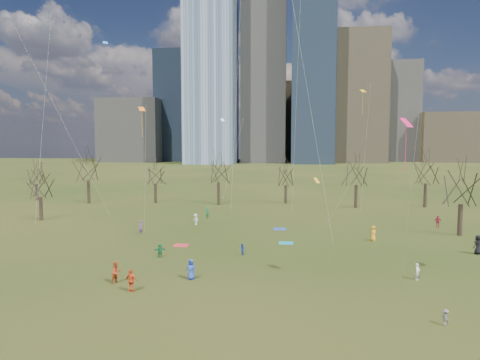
# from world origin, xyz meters

# --- Properties ---
(ground) EXTENTS (500.00, 500.00, 0.00)m
(ground) POSITION_xyz_m (0.00, 0.00, 0.00)
(ground) COLOR black
(ground) RESTS_ON ground
(downtown_skyline) EXTENTS (212.50, 78.00, 118.00)m
(downtown_skyline) POSITION_xyz_m (-2.43, 210.64, 39.01)
(downtown_skyline) COLOR slate
(downtown_skyline) RESTS_ON ground
(bare_tree_row) EXTENTS (113.04, 29.80, 9.50)m
(bare_tree_row) POSITION_xyz_m (-0.09, 37.22, 6.12)
(bare_tree_row) COLOR black
(bare_tree_row) RESTS_ON ground
(blanket_teal) EXTENTS (1.60, 1.50, 0.03)m
(blanket_teal) POSITION_xyz_m (5.21, 11.71, 0.01)
(blanket_teal) COLOR teal
(blanket_teal) RESTS_ON ground
(blanket_navy) EXTENTS (1.60, 1.50, 0.03)m
(blanket_navy) POSITION_xyz_m (4.35, 19.45, 0.01)
(blanket_navy) COLOR #253EAD
(blanket_navy) RESTS_ON ground
(blanket_crimson) EXTENTS (1.60, 1.50, 0.03)m
(blanket_crimson) POSITION_xyz_m (-6.19, 9.38, 0.01)
(blanket_crimson) COLOR red
(blanket_crimson) RESTS_ON ground
(person_0) EXTENTS (0.89, 0.64, 1.69)m
(person_0) POSITION_xyz_m (-2.50, -1.90, 0.85)
(person_0) COLOR #2844AF
(person_0) RESTS_ON ground
(person_1) EXTENTS (0.56, 0.60, 1.38)m
(person_1) POSITION_xyz_m (15.91, 0.04, 0.69)
(person_1) COLOR white
(person_1) RESTS_ON ground
(person_2) EXTENTS (1.01, 1.07, 1.76)m
(person_2) POSITION_xyz_m (-8.20, -3.46, 0.88)
(person_2) COLOR #BD3F1B
(person_2) RESTS_ON ground
(person_3) EXTENTS (0.51, 0.72, 1.01)m
(person_3) POSITION_xyz_m (15.02, -8.79, 0.50)
(person_3) COLOR slate
(person_3) RESTS_ON ground
(person_4) EXTENTS (1.08, 0.64, 1.72)m
(person_4) POSITION_xyz_m (-6.29, -5.22, 0.86)
(person_4) COLOR #E84219
(person_4) RESTS_ON ground
(person_5) EXTENTS (1.34, 0.75, 1.37)m
(person_5) POSITION_xyz_m (-7.02, 4.40, 0.69)
(person_5) COLOR #1A763F
(person_5) RESTS_ON ground
(person_6) EXTENTS (1.13, 0.99, 1.95)m
(person_6) POSITION_xyz_m (24.36, 9.09, 0.97)
(person_6) COLOR black
(person_6) RESTS_ON ground
(person_7) EXTENTS (0.60, 0.71, 1.66)m
(person_7) POSITION_xyz_m (-12.56, 14.57, 0.83)
(person_7) COLOR #714890
(person_7) RESTS_ON ground
(person_8) EXTENTS (0.67, 0.70, 1.15)m
(person_8) POSITION_xyz_m (0.88, 6.08, 0.57)
(person_8) COLOR #2543A0
(person_8) RESTS_ON ground
(person_9) EXTENTS (1.10, 1.11, 1.54)m
(person_9) POSITION_xyz_m (-7.09, 20.97, 0.77)
(person_9) COLOR silver
(person_9) RESTS_ON ground
(person_10) EXTENTS (0.94, 0.40, 1.60)m
(person_10) POSITION_xyz_m (25.08, 22.86, 0.80)
(person_10) COLOR #AA1837
(person_10) RESTS_ON ground
(person_12) EXTENTS (0.85, 1.01, 1.76)m
(person_12) POSITION_xyz_m (15.09, 13.93, 0.88)
(person_12) COLOR orange
(person_12) RESTS_ON ground
(person_13) EXTENTS (0.77, 0.75, 1.78)m
(person_13) POSITION_xyz_m (-6.38, 25.89, 0.89)
(person_13) COLOR #1B7C45
(person_13) RESTS_ON ground
(kites_airborne) EXTENTS (74.71, 48.70, 36.85)m
(kites_airborne) POSITION_xyz_m (4.53, 14.23, 14.69)
(kites_airborne) COLOR orange
(kites_airborne) RESTS_ON ground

